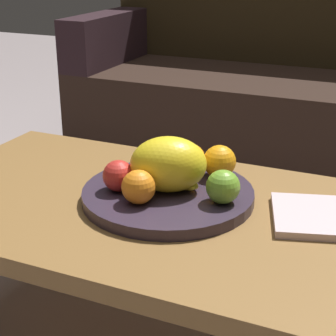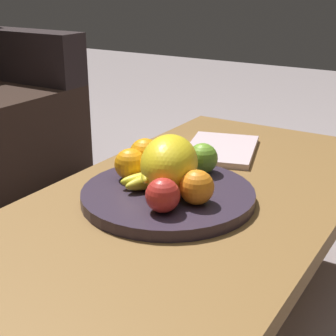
{
  "view_description": "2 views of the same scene",
  "coord_description": "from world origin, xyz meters",
  "views": [
    {
      "loc": [
        0.4,
        -0.97,
        0.9
      ],
      "look_at": [
        -0.04,
        0.03,
        0.46
      ],
      "focal_mm": 59.29,
      "sensor_mm": 36.0,
      "label": 1
    },
    {
      "loc": [
        -0.88,
        -0.49,
        0.84
      ],
      "look_at": [
        -0.04,
        0.03,
        0.46
      ],
      "focal_mm": 53.84,
      "sensor_mm": 36.0,
      "label": 2
    }
  ],
  "objects": [
    {
      "name": "apple_left",
      "position": [
        -0.14,
        -0.02,
        0.44
      ],
      "size": [
        0.07,
        0.07,
        0.07
      ],
      "primitive_type": "sphere",
      "color": "red",
      "rests_on": "fruit_bowl"
    },
    {
      "name": "orange_front",
      "position": [
        -0.04,
        0.14,
        0.44
      ],
      "size": [
        0.07,
        0.07,
        0.07
      ],
      "primitive_type": "sphere",
      "color": "orange",
      "rests_on": "fruit_bowl"
    },
    {
      "name": "magazine",
      "position": [
        0.3,
        0.08,
        0.39
      ],
      "size": [
        0.29,
        0.24,
        0.02
      ],
      "primitive_type": "cube",
      "rotation": [
        0.0,
        0.0,
        0.29
      ],
      "color": "beige",
      "rests_on": "coffee_table"
    },
    {
      "name": "banana_bunch",
      "position": [
        -0.05,
        0.07,
        0.44
      ],
      "size": [
        0.16,
        0.12,
        0.06
      ],
      "color": "yellow",
      "rests_on": "fruit_bowl"
    },
    {
      "name": "couch",
      "position": [
        -0.09,
        1.33,
        0.3
      ],
      "size": [
        1.7,
        0.7,
        0.9
      ],
      "color": "black",
      "rests_on": "ground_plane"
    },
    {
      "name": "orange_left",
      "position": [
        -0.07,
        -0.05,
        0.44
      ],
      "size": [
        0.07,
        0.07,
        0.07
      ],
      "primitive_type": "sphere",
      "color": "orange",
      "rests_on": "fruit_bowl"
    },
    {
      "name": "orange_right",
      "position": [
        0.03,
        0.14,
        0.45
      ],
      "size": [
        0.07,
        0.07,
        0.07
      ],
      "primitive_type": "sphere",
      "color": "orange",
      "rests_on": "fruit_bowl"
    },
    {
      "name": "apple_front",
      "position": [
        0.08,
        0.02,
        0.44
      ],
      "size": [
        0.07,
        0.07,
        0.07
      ],
      "primitive_type": "sphere",
      "color": "#6BA12C",
      "rests_on": "fruit_bowl"
    },
    {
      "name": "melon_large_front",
      "position": [
        -0.04,
        0.03,
        0.47
      ],
      "size": [
        0.2,
        0.17,
        0.12
      ],
      "primitive_type": "ellipsoid",
      "rotation": [
        0.0,
        0.0,
        0.39
      ],
      "color": "yellow",
      "rests_on": "fruit_bowl"
    },
    {
      "name": "fruit_bowl",
      "position": [
        -0.04,
        0.03,
        0.4
      ],
      "size": [
        0.37,
        0.37,
        0.03
      ],
      "primitive_type": "cylinder",
      "color": "#312635",
      "rests_on": "coffee_table"
    },
    {
      "name": "coffee_table",
      "position": [
        0.0,
        0.0,
        0.34
      ],
      "size": [
        1.23,
        0.61,
        0.38
      ],
      "color": "brown",
      "rests_on": "ground_plane"
    }
  ]
}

